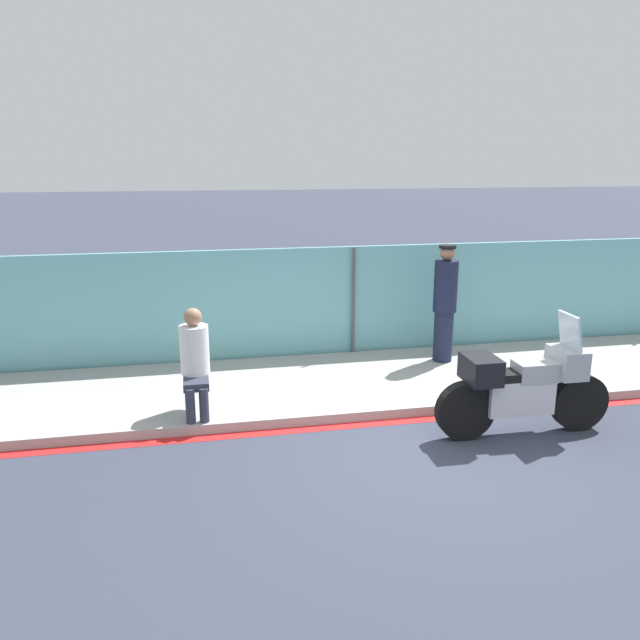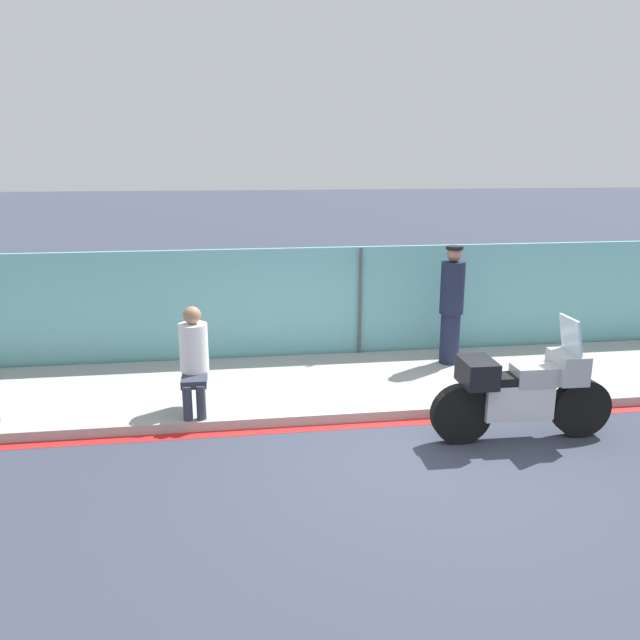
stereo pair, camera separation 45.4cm
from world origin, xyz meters
TOP-DOWN VIEW (x-y plane):
  - ground_plane at (0.00, 0.00)m, footprint 120.00×120.00m
  - sidewalk at (0.00, 2.33)m, footprint 42.28×2.47m
  - curb_paint_stripe at (0.00, 1.00)m, footprint 42.28×0.18m
  - storefront_fence at (-0.00, 3.65)m, footprint 40.17×0.17m
  - motorcycle at (1.25, 0.37)m, footprint 2.16×0.51m
  - officer_standing at (1.26, 2.85)m, footprint 0.36×0.36m
  - person_seated_on_curb at (-2.52, 1.56)m, footprint 0.36×0.67m

SIDE VIEW (x-z plane):
  - ground_plane at x=0.00m, z-range 0.00..0.00m
  - curb_paint_stripe at x=0.00m, z-range 0.00..0.01m
  - sidewalk at x=0.00m, z-range 0.00..0.12m
  - motorcycle at x=1.25m, z-range -0.14..1.32m
  - person_seated_on_curb at x=-2.52m, z-range 0.20..1.50m
  - storefront_fence at x=0.00m, z-range 0.00..1.84m
  - officer_standing at x=1.26m, z-range 0.15..1.97m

